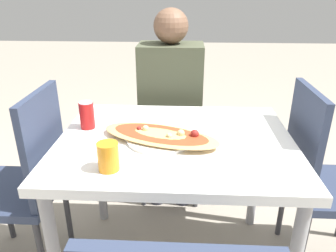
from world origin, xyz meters
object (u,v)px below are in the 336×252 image
dining_table (175,155)px  pizza_main (161,136)px  chair_side_right (321,174)px  chair_side_left (27,178)px  person_seated (171,96)px  soda_can (87,115)px  drink_glass (108,157)px  chair_far_seated (171,119)px

dining_table → pizza_main: size_ratio=1.81×
chair_side_right → pizza_main: (-0.75, -0.11, 0.23)m
chair_side_left → person_seated: size_ratio=0.76×
person_seated → pizza_main: 0.64m
soda_can → drink_glass: (0.18, -0.36, -0.01)m
person_seated → drink_glass: bearing=78.5°
pizza_main → chair_side_right: bearing=8.4°
soda_can → drink_glass: bearing=-63.9°
chair_side_right → drink_glass: (-0.92, -0.36, 0.27)m
chair_side_right → chair_side_left: bearing=-85.7°
person_seated → chair_far_seated: bearing=-90.0°
chair_far_seated → soda_can: (-0.36, -0.65, 0.28)m
person_seated → chair_side_left: bearing=44.8°
chair_side_left → chair_side_right: (1.38, 0.10, 0.00)m
dining_table → person_seated: bearing=94.5°
chair_side_right → chair_far_seated: bearing=-131.4°
person_seated → drink_glass: size_ratio=11.68×
pizza_main → drink_glass: (-0.17, -0.25, 0.03)m
dining_table → pizza_main: bearing=-160.3°
soda_can → drink_glass: 0.40m
chair_far_seated → chair_side_left: size_ratio=1.00×
chair_side_right → soda_can: 1.13m
chair_side_left → drink_glass: 0.59m
chair_side_left → soda_can: bearing=-69.3°
chair_side_right → soda_can: (-1.10, 0.00, 0.28)m
chair_far_seated → person_seated: (-0.00, -0.12, 0.20)m
chair_far_seated → person_seated: 0.23m
chair_far_seated → person_seated: bearing=90.0°
drink_glass → chair_side_right: bearing=21.3°
dining_table → pizza_main: (-0.06, -0.02, 0.10)m
chair_side_left → chair_side_right: 1.38m
dining_table → chair_side_left: bearing=-178.8°
soda_can → chair_side_left: bearing=-159.3°
dining_table → soda_can: size_ratio=8.07×
chair_far_seated → chair_side_left: 0.99m
dining_table → drink_glass: (-0.23, -0.27, 0.14)m
person_seated → drink_glass: (-0.18, -0.89, 0.07)m
chair_side_right → person_seated: (-0.74, 0.53, 0.20)m
pizza_main → chair_far_seated: bearing=89.0°
dining_table → chair_far_seated: 0.75m
chair_far_seated → pizza_main: size_ratio=1.66×
dining_table → drink_glass: size_ratio=9.65×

